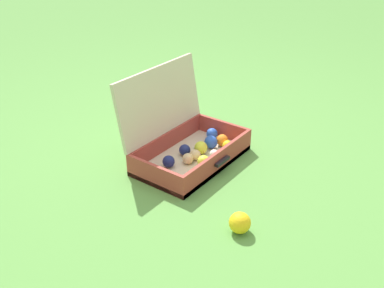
{
  "coord_description": "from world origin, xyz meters",
  "views": [
    {
      "loc": [
        -1.55,
        -1.19,
        1.2
      ],
      "look_at": [
        0.08,
        0.01,
        0.11
      ],
      "focal_mm": 42.08,
      "sensor_mm": 36.0,
      "label": 1
    }
  ],
  "objects": [
    {
      "name": "ground_plane",
      "position": [
        0.0,
        0.0,
        0.0
      ],
      "size": [
        16.0,
        16.0,
        0.0
      ],
      "primitive_type": "plane",
      "color": "#569342"
    },
    {
      "name": "open_suitcase",
      "position": [
        0.09,
        0.06,
        0.1
      ],
      "size": [
        0.6,
        0.44,
        0.47
      ],
      "color": "beige",
      "rests_on": "ground"
    },
    {
      "name": "stray_ball_on_grass",
      "position": [
        -0.25,
        -0.48,
        0.05
      ],
      "size": [
        0.09,
        0.09,
        0.09
      ],
      "primitive_type": "sphere",
      "color": "yellow",
      "rests_on": "ground"
    }
  ]
}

